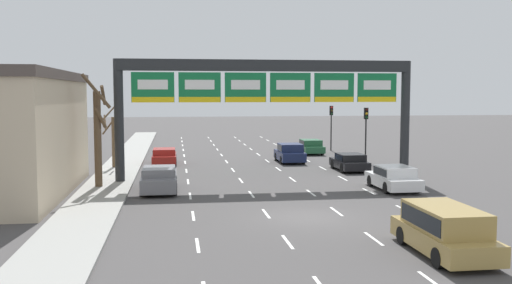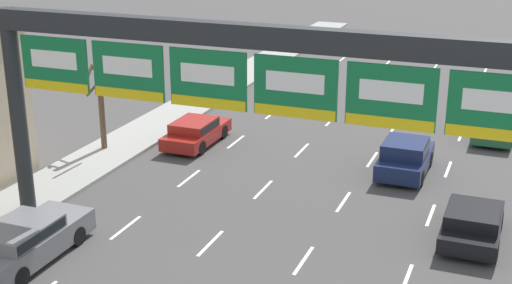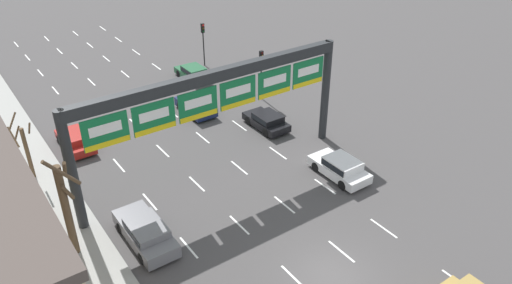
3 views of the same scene
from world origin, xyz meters
TOP-DOWN VIEW (x-y plane):
  - ground_plane at (0.00, 0.00)m, footprint 220.00×220.00m
  - lane_dashes at (-0.00, 13.50)m, footprint 10.02×67.00m
  - sign_gantry at (0.00, 10.86)m, footprint 18.67×0.70m
  - car_navy at (3.27, 19.81)m, footprint 1.91×3.97m
  - car_green at (6.43, 26.04)m, footprint 1.85×4.19m
  - car_black at (6.51, 14.48)m, footprint 1.91×3.97m
  - car_white at (6.52, 6.33)m, footprint 1.95×4.28m
  - car_grey at (-6.61, 7.73)m, footprint 1.95×4.90m
  - car_red at (-6.55, 19.96)m, footprint 1.84×4.16m
  - traffic_light_near_gantry at (9.05, 28.49)m, footprint 0.30×0.35m
  - traffic_light_mid_block at (9.23, 19.02)m, footprint 0.30×0.35m
  - tree_bare_closest at (-10.05, 8.99)m, footprint 1.61×1.30m
  - tree_bare_second at (-10.16, 17.71)m, footprint 1.55×1.70m

SIDE VIEW (x-z plane):
  - ground_plane at x=0.00m, z-range 0.00..0.00m
  - lane_dashes at x=0.00m, z-range 0.00..0.01m
  - car_black at x=6.51m, z-range 0.05..1.27m
  - car_red at x=-6.55m, z-range 0.05..1.29m
  - car_green at x=6.43m, z-range 0.05..1.35m
  - car_white at x=6.52m, z-range 0.05..1.42m
  - car_grey at x=-6.61m, z-range 0.06..1.43m
  - car_navy at x=3.27m, z-range 0.04..1.55m
  - tree_bare_second at x=-10.16m, z-range 0.16..4.57m
  - traffic_light_near_gantry at x=9.05m, z-range 0.93..5.21m
  - traffic_light_mid_block at x=9.23m, z-range 0.94..5.27m
  - tree_bare_closest at x=-10.05m, z-range 0.01..6.43m
  - sign_gantry at x=0.00m, z-range 2.07..9.59m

